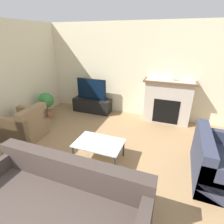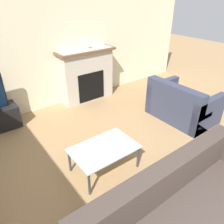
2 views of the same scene
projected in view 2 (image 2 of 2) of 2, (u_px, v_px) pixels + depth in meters
The scene contains 6 objects.
wall_back at pixel (34, 48), 4.43m from camera, with size 8.46×0.06×2.70m.
fireplace at pixel (87, 74), 5.18m from camera, with size 1.37×0.45×1.22m.
couch_sectional at pixel (184, 220), 2.29m from camera, with size 2.33×0.93×0.82m.
couch_loveseat at pixel (181, 106), 4.52m from camera, with size 0.89×1.28×0.82m.
coffee_table at pixel (104, 150), 3.17m from camera, with size 0.94×0.63×0.40m.
mantel_clock at pixel (85, 44), 4.84m from camera, with size 0.21×0.07×0.24m.
Camera 2 is at (-1.45, 0.47, 2.40)m, focal length 35.00 mm.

